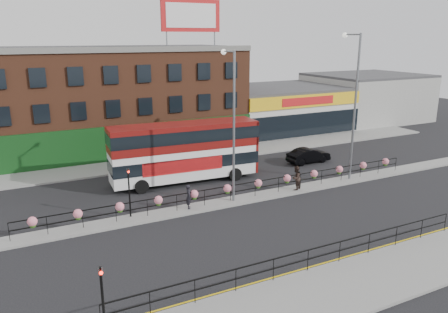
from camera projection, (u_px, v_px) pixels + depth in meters
name	position (u px, v px, depth m)	size (l,w,h in m)	color
ground	(243.00, 200.00, 31.08)	(120.00, 120.00, 0.00)	black
south_pavement	(366.00, 280.00, 20.73)	(60.00, 4.00, 0.15)	gray
north_pavement	(181.00, 159.00, 41.40)	(60.00, 4.00, 0.15)	gray
median	(243.00, 199.00, 31.06)	(60.00, 1.60, 0.15)	gray
yellow_line_inner	(333.00, 260.00, 22.73)	(60.00, 0.10, 0.01)	gold
yellow_line_outer	(336.00, 262.00, 22.57)	(60.00, 0.10, 0.01)	gold
brick_building	(116.00, 98.00, 45.17)	(25.00, 12.21, 10.30)	brown
supermarket	(277.00, 108.00, 54.46)	(15.00, 12.25, 5.30)	silver
warehouse_east	(366.00, 97.00, 60.80)	(14.50, 12.00, 6.30)	#999994
billboard	(191.00, 16.00, 41.57)	(6.00, 0.29, 4.40)	red
median_railing	(243.00, 186.00, 30.81)	(30.04, 0.56, 1.23)	black
south_railing	(308.00, 255.00, 21.26)	(20.04, 0.05, 1.12)	black
double_decker_bus	(185.00, 146.00, 34.32)	(11.89, 3.52, 4.75)	white
car	(309.00, 155.00, 40.18)	(4.21, 1.57, 1.37)	black
pedestrian_a	(189.00, 196.00, 29.04)	(0.57, 0.70, 1.66)	black
pedestrian_b	(296.00, 178.00, 32.58)	(1.11, 1.03, 1.83)	black
lamp_column_west	(232.00, 114.00, 29.25)	(0.37, 1.81, 10.30)	slate
lamp_column_east	(353.00, 95.00, 33.83)	(0.41, 2.00, 11.42)	slate
traffic_light_south	(102.00, 289.00, 15.75)	(0.15, 0.28, 3.65)	black
traffic_light_median	(129.00, 182.00, 27.30)	(0.15, 0.28, 3.65)	black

